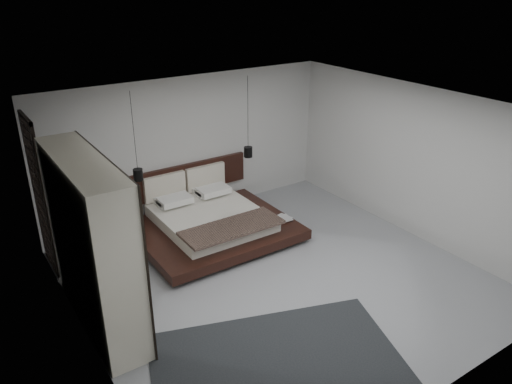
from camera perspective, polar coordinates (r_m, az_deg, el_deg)
floor at (r=8.24m, az=2.57°, el=-9.80°), size 6.00×6.00×0.00m
ceiling at (r=7.08m, az=2.99°, el=9.43°), size 6.00×6.00×0.00m
wall_back at (r=9.95m, az=-7.57°, el=5.10°), size 6.00×0.00×6.00m
wall_front at (r=5.75m, az=21.13°, el=-11.29°), size 6.00×0.00×6.00m
wall_left at (r=6.43m, az=-19.48°, el=-7.10°), size 0.00×6.00×6.00m
wall_right at (r=9.53m, az=17.48°, el=3.33°), size 0.00×6.00×6.00m
lattice_screen at (r=8.66m, az=-23.47°, el=-0.35°), size 0.05×0.90×2.60m
bed at (r=9.40m, az=-5.27°, el=-3.31°), size 2.78×2.39×1.08m
book_lower at (r=9.46m, az=2.74°, el=-3.15°), size 0.28×0.33×0.03m
book_upper at (r=9.42m, az=2.76°, el=-3.12°), size 0.25×0.31×0.02m
pendant_left at (r=8.92m, az=-13.33°, el=1.99°), size 0.17×0.17×1.57m
pendant_right at (r=9.88m, az=-0.91°, el=4.65°), size 0.17×0.17×1.60m
wardrobe at (r=7.07m, az=-18.21°, el=-5.68°), size 0.59×2.49×2.44m
rug at (r=6.60m, az=2.89°, el=-19.79°), size 3.72×3.15×0.01m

